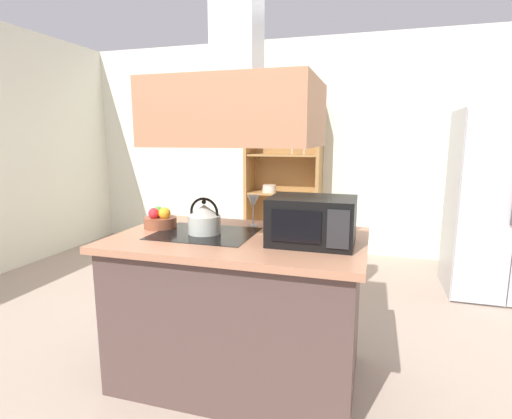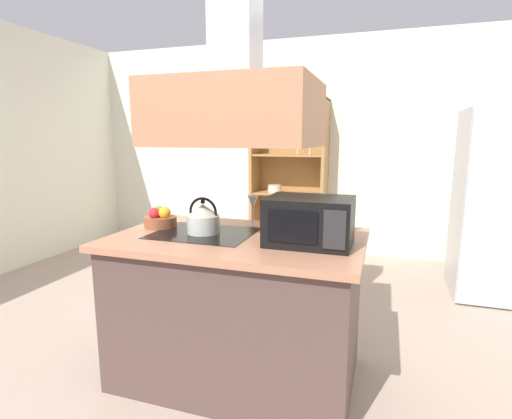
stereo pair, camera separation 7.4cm
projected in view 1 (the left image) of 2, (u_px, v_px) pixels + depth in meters
ground_plane at (212, 369)px, 2.55m from camera, size 7.80×7.80×0.00m
wall_back at (300, 148)px, 5.14m from camera, size 6.00×0.12×2.70m
kitchen_island at (240, 306)px, 2.42m from camera, size 1.48×0.94×0.90m
range_hood at (238, 92)px, 2.19m from camera, size 0.90×0.70×1.27m
refrigerator at (504, 204)px, 3.65m from camera, size 0.90×0.77×1.74m
dish_cabinet at (284, 186)px, 5.07m from camera, size 0.95×0.40×1.94m
kettle at (204, 219)px, 2.39m from camera, size 0.20×0.20×0.22m
cutting_board at (322, 228)px, 2.50m from camera, size 0.36×0.27×0.02m
microwave at (312, 221)px, 2.15m from camera, size 0.46×0.35×0.26m
wine_glass_on_counter at (253, 203)px, 2.58m from camera, size 0.08×0.08×0.21m
fruit_bowl at (160, 220)px, 2.55m from camera, size 0.21×0.21×0.14m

